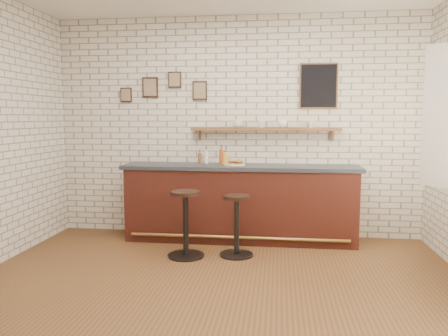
{
  "coord_description": "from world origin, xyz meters",
  "views": [
    {
      "loc": [
        0.59,
        -4.0,
        1.64
      ],
      "look_at": [
        -0.03,
        0.9,
        1.06
      ],
      "focal_mm": 35.0,
      "sensor_mm": 36.0,
      "label": 1
    }
  ],
  "objects_px": {
    "ciabatta_sandwich": "(235,162)",
    "bitters_bottle_amber": "(221,156)",
    "bitters_bottle_brown": "(200,158)",
    "sandwich_plate": "(235,165)",
    "shelf_cup_a": "(238,123)",
    "bar_counter": "(240,203)",
    "bar_stool_left": "(186,222)",
    "shelf_cup_c": "(283,124)",
    "bitters_bottle_white": "(206,157)",
    "shelf_cup_d": "(311,124)",
    "bar_stool_right": "(237,223)",
    "condiment_bottle_yellow": "(225,158)",
    "shelf_cup_b": "(261,124)"
  },
  "relations": [
    {
      "from": "ciabatta_sandwich",
      "to": "bitters_bottle_amber",
      "type": "distance_m",
      "value": 0.28
    },
    {
      "from": "bitters_bottle_brown",
      "to": "sandwich_plate",
      "type": "bearing_deg",
      "value": -19.02
    },
    {
      "from": "bitters_bottle_brown",
      "to": "bitters_bottle_amber",
      "type": "height_order",
      "value": "bitters_bottle_amber"
    },
    {
      "from": "shelf_cup_a",
      "to": "sandwich_plate",
      "type": "bearing_deg",
      "value": -102.99
    },
    {
      "from": "bar_counter",
      "to": "bitters_bottle_brown",
      "type": "xyz_separation_m",
      "value": [
        -0.57,
        0.17,
        0.58
      ]
    },
    {
      "from": "bar_stool_left",
      "to": "shelf_cup_c",
      "type": "relative_size",
      "value": 6.42
    },
    {
      "from": "bitters_bottle_white",
      "to": "bar_stool_left",
      "type": "relative_size",
      "value": 0.26
    },
    {
      "from": "ciabatta_sandwich",
      "to": "shelf_cup_a",
      "type": "height_order",
      "value": "shelf_cup_a"
    },
    {
      "from": "shelf_cup_a",
      "to": "shelf_cup_d",
      "type": "xyz_separation_m",
      "value": [
        0.97,
        0.0,
        -0.01
      ]
    },
    {
      "from": "bar_stool_right",
      "to": "bar_stool_left",
      "type": "bearing_deg",
      "value": -169.56
    },
    {
      "from": "ciabatta_sandwich",
      "to": "bar_counter",
      "type": "bearing_deg",
      "value": 0.73
    },
    {
      "from": "condiment_bottle_yellow",
      "to": "bar_stool_right",
      "type": "height_order",
      "value": "condiment_bottle_yellow"
    },
    {
      "from": "sandwich_plate",
      "to": "shelf_cup_a",
      "type": "distance_m",
      "value": 0.58
    },
    {
      "from": "bar_stool_left",
      "to": "shelf_cup_d",
      "type": "bearing_deg",
      "value": 33.37
    },
    {
      "from": "shelf_cup_c",
      "to": "sandwich_plate",
      "type": "bearing_deg",
      "value": 96.03
    },
    {
      "from": "ciabatta_sandwich",
      "to": "bar_stool_left",
      "type": "distance_m",
      "value": 1.13
    },
    {
      "from": "shelf_cup_b",
      "to": "shelf_cup_c",
      "type": "distance_m",
      "value": 0.28
    },
    {
      "from": "bitters_bottle_white",
      "to": "shelf_cup_d",
      "type": "xyz_separation_m",
      "value": [
        1.4,
        0.03,
        0.45
      ]
    },
    {
      "from": "condiment_bottle_yellow",
      "to": "shelf_cup_d",
      "type": "bearing_deg",
      "value": 1.52
    },
    {
      "from": "sandwich_plate",
      "to": "bar_stool_left",
      "type": "relative_size",
      "value": 0.36
    },
    {
      "from": "ciabatta_sandwich",
      "to": "condiment_bottle_yellow",
      "type": "xyz_separation_m",
      "value": [
        -0.16,
        0.17,
        0.03
      ]
    },
    {
      "from": "bar_counter",
      "to": "shelf_cup_b",
      "type": "xyz_separation_m",
      "value": [
        0.26,
        0.2,
        1.04
      ]
    },
    {
      "from": "shelf_cup_a",
      "to": "bar_stool_right",
      "type": "bearing_deg",
      "value": -91.1
    },
    {
      "from": "shelf_cup_b",
      "to": "sandwich_plate",
      "type": "bearing_deg",
      "value": 156.71
    },
    {
      "from": "shelf_cup_c",
      "to": "bitters_bottle_white",
      "type": "bearing_deg",
      "value": 79.74
    },
    {
      "from": "bitters_bottle_brown",
      "to": "bitters_bottle_white",
      "type": "xyz_separation_m",
      "value": [
        0.09,
        0.0,
        0.01
      ]
    },
    {
      "from": "shelf_cup_d",
      "to": "shelf_cup_a",
      "type": "bearing_deg",
      "value": 158.05
    },
    {
      "from": "ciabatta_sandwich",
      "to": "shelf_cup_b",
      "type": "distance_m",
      "value": 0.63
    },
    {
      "from": "ciabatta_sandwich",
      "to": "shelf_cup_b",
      "type": "relative_size",
      "value": 1.9
    },
    {
      "from": "shelf_cup_b",
      "to": "shelf_cup_d",
      "type": "xyz_separation_m",
      "value": [
        0.66,
        0.0,
        -0.01
      ]
    },
    {
      "from": "bar_counter",
      "to": "bitters_bottle_amber",
      "type": "height_order",
      "value": "bitters_bottle_amber"
    },
    {
      "from": "bitters_bottle_amber",
      "to": "shelf_cup_a",
      "type": "height_order",
      "value": "shelf_cup_a"
    },
    {
      "from": "bar_stool_right",
      "to": "sandwich_plate",
      "type": "bearing_deg",
      "value": 97.71
    },
    {
      "from": "bar_counter",
      "to": "sandwich_plate",
      "type": "distance_m",
      "value": 0.51
    },
    {
      "from": "bitters_bottle_amber",
      "to": "bar_stool_left",
      "type": "distance_m",
      "value": 1.21
    },
    {
      "from": "shelf_cup_a",
      "to": "bitters_bottle_amber",
      "type": "bearing_deg",
      "value": -177.67
    },
    {
      "from": "sandwich_plate",
      "to": "condiment_bottle_yellow",
      "type": "height_order",
      "value": "condiment_bottle_yellow"
    },
    {
      "from": "bar_counter",
      "to": "ciabatta_sandwich",
      "type": "distance_m",
      "value": 0.55
    },
    {
      "from": "ciabatta_sandwich",
      "to": "bar_stool_left",
      "type": "relative_size",
      "value": 0.26
    },
    {
      "from": "condiment_bottle_yellow",
      "to": "bar_stool_left",
      "type": "height_order",
      "value": "condiment_bottle_yellow"
    },
    {
      "from": "sandwich_plate",
      "to": "bitters_bottle_amber",
      "type": "xyz_separation_m",
      "value": [
        -0.2,
        0.17,
        0.1
      ]
    },
    {
      "from": "ciabatta_sandwich",
      "to": "bar_stool_right",
      "type": "height_order",
      "value": "ciabatta_sandwich"
    },
    {
      "from": "bitters_bottle_brown",
      "to": "bitters_bottle_white",
      "type": "relative_size",
      "value": 0.89
    },
    {
      "from": "sandwich_plate",
      "to": "condiment_bottle_yellow",
      "type": "bearing_deg",
      "value": 131.02
    },
    {
      "from": "bar_stool_left",
      "to": "shelf_cup_d",
      "type": "height_order",
      "value": "shelf_cup_d"
    },
    {
      "from": "shelf_cup_b",
      "to": "shelf_cup_d",
      "type": "bearing_deg",
      "value": -54.15
    },
    {
      "from": "bar_stool_left",
      "to": "shelf_cup_c",
      "type": "height_order",
      "value": "shelf_cup_c"
    },
    {
      "from": "bar_stool_left",
      "to": "bar_stool_right",
      "type": "bearing_deg",
      "value": 10.44
    },
    {
      "from": "bitters_bottle_white",
      "to": "shelf_cup_a",
      "type": "bearing_deg",
      "value": 3.98
    },
    {
      "from": "bar_stool_left",
      "to": "shelf_cup_d",
      "type": "relative_size",
      "value": 8.48
    }
  ]
}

